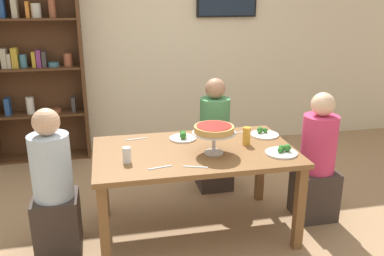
{
  "coord_description": "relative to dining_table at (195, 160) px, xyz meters",
  "views": [
    {
      "loc": [
        -0.66,
        -2.99,
        1.93
      ],
      "look_at": [
        0.0,
        0.1,
        0.89
      ],
      "focal_mm": 38.28,
      "sensor_mm": 36.0,
      "label": 1
    }
  ],
  "objects": [
    {
      "name": "salad_plate_near_diner",
      "position": [
        0.65,
        -0.23,
        0.11
      ],
      "size": [
        0.25,
        0.25,
        0.07
      ],
      "color": "white",
      "rests_on": "dining_table"
    },
    {
      "name": "cutlery_fork_far",
      "position": [
        0.46,
        0.32,
        0.09
      ],
      "size": [
        0.18,
        0.05,
        0.0
      ],
      "primitive_type": "cube",
      "rotation": [
        0.0,
        0.0,
        3.34
      ],
      "color": "silver",
      "rests_on": "dining_table"
    },
    {
      "name": "ground_plane",
      "position": [
        0.0,
        0.0,
        -0.65
      ],
      "size": [
        12.0,
        12.0,
        0.0
      ],
      "primitive_type": "plane",
      "color": "#9E7A56"
    },
    {
      "name": "beer_glass_amber_tall",
      "position": [
        0.44,
        0.03,
        0.16
      ],
      "size": [
        0.07,
        0.07,
        0.15
      ],
      "primitive_type": "cylinder",
      "color": "gold",
      "rests_on": "dining_table"
    },
    {
      "name": "salad_plate_far_diner",
      "position": [
        0.67,
        0.21,
        0.1
      ],
      "size": [
        0.25,
        0.25,
        0.07
      ],
      "color": "white",
      "rests_on": "dining_table"
    },
    {
      "name": "deep_dish_pizza_stand",
      "position": [
        0.13,
        -0.1,
        0.27
      ],
      "size": [
        0.34,
        0.34,
        0.23
      ],
      "color": "silver",
      "rests_on": "dining_table"
    },
    {
      "name": "bookshelf",
      "position": [
        -1.48,
        2.02,
        0.5
      ],
      "size": [
        1.1,
        0.3,
        2.21
      ],
      "color": "#4C2D19",
      "rests_on": "ground_plane"
    },
    {
      "name": "diner_far_right",
      "position": [
        0.38,
        0.78,
        -0.16
      ],
      "size": [
        0.34,
        0.34,
        1.15
      ],
      "rotation": [
        0.0,
        0.0,
        -1.57
      ],
      "color": "#382D28",
      "rests_on": "ground_plane"
    },
    {
      "name": "diner_head_west",
      "position": [
        -1.1,
        -0.02,
        -0.16
      ],
      "size": [
        0.34,
        0.34,
        1.15
      ],
      "color": "#382D28",
      "rests_on": "ground_plane"
    },
    {
      "name": "dining_table",
      "position": [
        0.0,
        0.0,
        0.0
      ],
      "size": [
        1.6,
        0.95,
        0.74
      ],
      "color": "brown",
      "rests_on": "ground_plane"
    },
    {
      "name": "cutlery_spare_fork",
      "position": [
        -0.07,
        -0.34,
        0.09
      ],
      "size": [
        0.17,
        0.08,
        0.0
      ],
      "primitive_type": "cube",
      "rotation": [
        0.0,
        0.0,
        -0.34
      ],
      "color": "silver",
      "rests_on": "dining_table"
    },
    {
      "name": "water_glass_clear_near",
      "position": [
        -0.55,
        -0.15,
        0.15
      ],
      "size": [
        0.06,
        0.06,
        0.12
      ],
      "primitive_type": "cylinder",
      "color": "white",
      "rests_on": "dining_table"
    },
    {
      "name": "salad_plate_spare",
      "position": [
        -0.04,
        0.26,
        0.11
      ],
      "size": [
        0.23,
        0.23,
        0.07
      ],
      "color": "white",
      "rests_on": "dining_table"
    },
    {
      "name": "cutlery_knife_near",
      "position": [
        -0.44,
        0.34,
        0.09
      ],
      "size": [
        0.18,
        0.05,
        0.0
      ],
      "primitive_type": "cube",
      "rotation": [
        0.0,
        0.0,
        3.32
      ],
      "color": "silver",
      "rests_on": "dining_table"
    },
    {
      "name": "diner_head_east",
      "position": [
        1.1,
        0.02,
        -0.16
      ],
      "size": [
        0.34,
        0.34,
        1.15
      ],
      "rotation": [
        0.0,
        0.0,
        3.14
      ],
      "color": "#382D28",
      "rests_on": "ground_plane"
    },
    {
      "name": "cutlery_fork_near",
      "position": [
        -0.32,
        -0.3,
        0.09
      ],
      "size": [
        0.18,
        0.05,
        0.0
      ],
      "primitive_type": "cube",
      "rotation": [
        0.0,
        0.0,
        0.19
      ],
      "color": "silver",
      "rests_on": "dining_table"
    },
    {
      "name": "rear_partition",
      "position": [
        0.0,
        2.2,
        0.75
      ],
      "size": [
        8.0,
        0.12,
        2.8
      ],
      "primitive_type": "cube",
      "color": "beige",
      "rests_on": "ground_plane"
    },
    {
      "name": "cutlery_knife_far",
      "position": [
        0.21,
        0.31,
        0.09
      ],
      "size": [
        0.18,
        0.02,
        0.0
      ],
      "primitive_type": "cube",
      "rotation": [
        0.0,
        0.0,
        3.1
      ],
      "color": "silver",
      "rests_on": "dining_table"
    }
  ]
}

